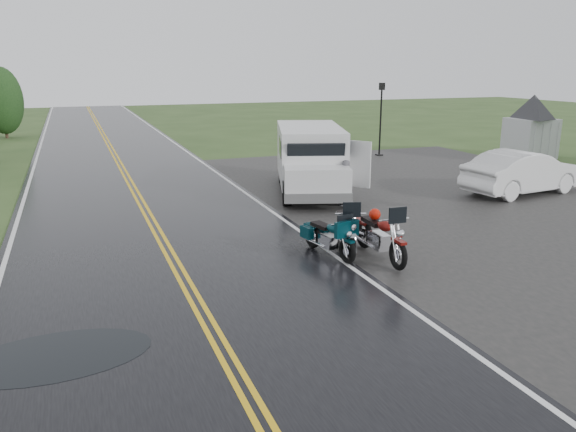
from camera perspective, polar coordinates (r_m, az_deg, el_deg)
The scene contains 12 objects.
ground at distance 11.64m, azimuth -9.48°, elevation -8.45°, with size 120.00×120.00×0.00m, color #2D471E.
road at distance 21.10m, azimuth -15.07°, elevation 1.97°, with size 8.00×100.00×0.04m, color black.
parking_pad at distance 20.75m, azimuth 18.49°, elevation 1.48°, with size 14.00×24.00×0.03m, color black.
visitor_center at distance 31.55m, azimuth 23.63°, elevation 9.79°, with size 16.00×10.00×4.80m, color #A8AAAD, non-canonical shape.
motorcycle_red at distance 12.97m, azimuth 11.19°, elevation -2.67°, with size 0.88×2.43×1.44m, color #5E0E0A, non-canonical shape.
motorcycle_teal at distance 13.26m, azimuth 6.07°, elevation -2.62°, with size 0.73×2.01×1.19m, color #042B33, non-canonical shape.
motorcycle_silver at distance 13.41m, azimuth 6.50°, elevation -1.95°, with size 0.86×2.37×1.40m, color #95969C, non-canonical shape.
van_white at distance 18.70m, azimuth -0.10°, elevation 4.69°, with size 2.37×6.32×2.48m, color silver, non-canonical shape.
person_at_van at distance 18.90m, azimuth 5.77°, elevation 3.27°, with size 0.56×0.37×1.54m, color #535258.
sedan_white at distance 22.37m, azimuth 22.76°, elevation 4.06°, with size 1.68×4.81×1.59m, color silver.
lamp_post_far_right at distance 29.92m, azimuth 9.39°, elevation 9.65°, with size 0.33×0.33×3.81m, color black, non-canonical shape.
tree_left_far at distance 41.35m, azimuth -26.95°, elevation 9.76°, with size 2.55×2.55×3.92m, color #1E3D19, non-canonical shape.
Camera 1 is at (-2.01, -10.50, 4.59)m, focal length 35.00 mm.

